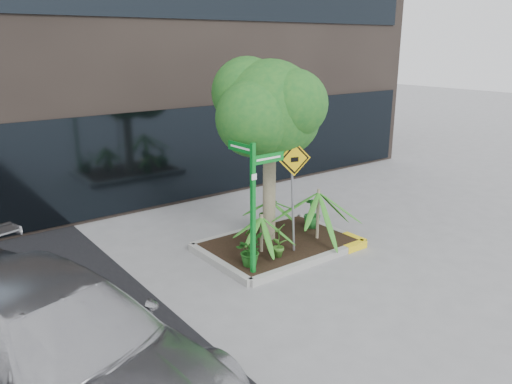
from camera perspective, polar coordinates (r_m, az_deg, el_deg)
ground at (r=10.90m, az=2.78°, el=-7.16°), size 80.00×80.00×0.00m
planter at (r=11.19m, az=2.79°, el=-5.94°), size 3.35×2.36×0.15m
tree at (r=10.66m, az=1.54°, el=9.26°), size 2.76×2.45×4.15m
palm_front at (r=11.11m, az=7.17°, el=-0.04°), size 1.30×1.30×1.45m
palm_left at (r=10.40m, az=0.63°, el=-2.89°), size 0.93×0.93×1.03m
palm_back at (r=11.91m, az=1.69°, el=-1.05°), size 0.76×0.76×0.84m
parked_car at (r=6.93m, az=-21.86°, el=-15.94°), size 3.66×5.98×1.62m
shrub_a at (r=9.94m, az=-0.77°, el=-6.66°), size 0.80×0.80×0.63m
shrub_b at (r=11.98m, az=6.45°, el=-2.35°), size 0.54×0.54×0.74m
shrub_c at (r=10.30m, az=2.61°, el=-5.45°), size 0.52×0.52×0.75m
shrub_d at (r=11.87m, az=1.38°, el=-2.32°), size 0.60×0.60×0.77m
street_sign_post at (r=9.29m, az=-0.31°, el=-0.49°), size 0.80×0.79×2.69m
cattle_sign at (r=10.30m, az=4.33°, el=1.64°), size 0.70×0.28×2.35m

